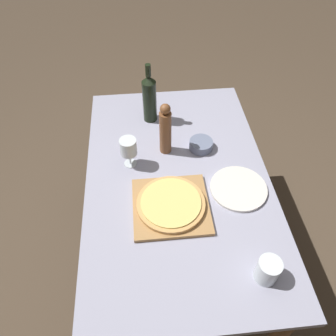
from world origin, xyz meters
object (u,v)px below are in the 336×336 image
Objects in this scene: pizza at (171,203)px; small_bowl at (201,145)px; wine_glass at (128,148)px; pepper_mill at (165,130)px; wine_bottle at (149,98)px.

pizza is 0.39m from small_bowl.
wine_glass reaches higher than small_bowl.
small_bowl is at bearing -0.49° from pepper_mill.
wine_glass is (-0.17, 0.27, 0.08)m from pizza.
wine_bottle reaches higher than pepper_mill.
small_bowl is (0.18, -0.00, -0.11)m from pepper_mill.
wine_glass is 0.37m from small_bowl.
wine_bottle is (-0.05, 0.60, 0.11)m from pizza.
wine_bottle reaches higher than small_bowl.
pizza is at bearing -118.45° from small_bowl.
pepper_mill is at bearing 179.51° from small_bowl.
wine_bottle reaches higher than pizza.
pepper_mill is 0.21m from small_bowl.
pepper_mill reaches higher than wine_glass.
pepper_mill is (0.01, 0.35, 0.11)m from pizza.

